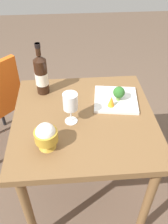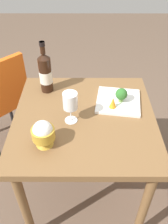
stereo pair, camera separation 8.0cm
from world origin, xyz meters
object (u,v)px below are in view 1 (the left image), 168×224
(wine_glass, at_px, (70,102))
(rice_bowl, at_px, (46,136))
(broccoli_floret, at_px, (119,93))
(wine_bottle, at_px, (41,75))
(serving_plate, at_px, (116,99))
(carrot_garnish_left, at_px, (111,101))

(wine_glass, bearing_deg, rice_bowl, 144.73)
(rice_bowl, height_order, broccoli_floret, rice_bowl)
(wine_bottle, distance_m, wine_glass, 0.32)
(rice_bowl, height_order, serving_plate, rice_bowl)
(wine_bottle, height_order, wine_glass, wine_bottle)
(broccoli_floret, bearing_deg, wine_glass, 117.71)
(serving_plate, bearing_deg, broccoli_floret, -134.56)
(broccoli_floret, xyz_separation_m, carrot_garnish_left, (-0.05, 0.05, -0.02))
(rice_bowl, xyz_separation_m, serving_plate, (0.33, -0.39, -0.07))
(wine_glass, distance_m, carrot_garnish_left, 0.26)
(carrot_garnish_left, bearing_deg, serving_plate, -31.61)
(serving_plate, distance_m, broccoli_floret, 0.06)
(wine_glass, bearing_deg, carrot_garnish_left, -67.66)
(wine_bottle, xyz_separation_m, serving_plate, (-0.12, -0.43, -0.12))
(wine_bottle, xyz_separation_m, carrot_garnish_left, (-0.19, -0.39, -0.08))
(carrot_garnish_left, bearing_deg, broccoli_floret, -44.03)
(rice_bowl, distance_m, carrot_garnish_left, 0.44)
(wine_bottle, relative_size, serving_plate, 1.13)
(wine_bottle, xyz_separation_m, wine_glass, (-0.28, -0.16, 0.00))
(wine_glass, bearing_deg, broccoli_floret, -62.29)
(wine_glass, height_order, rice_bowl, wine_glass)
(wine_glass, xyz_separation_m, carrot_garnish_left, (0.09, -0.23, -0.08))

